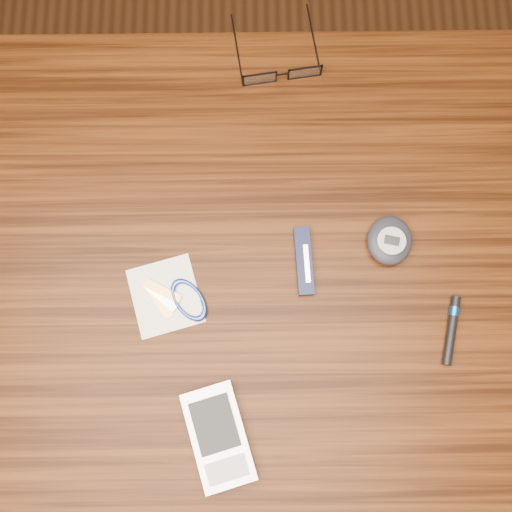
# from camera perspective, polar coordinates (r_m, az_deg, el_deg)

# --- Properties ---
(ground) EXTENTS (3.80, 3.80, 0.00)m
(ground) POSITION_cam_1_polar(r_m,az_deg,el_deg) (1.51, -1.57, -6.79)
(ground) COLOR #472814
(ground) RESTS_ON ground
(desk) EXTENTS (1.00, 0.70, 0.75)m
(desk) POSITION_cam_1_polar(r_m,az_deg,el_deg) (0.87, -2.71, -2.00)
(desk) COLOR #381A08
(desk) RESTS_ON ground
(eyeglasses) EXTENTS (0.13, 0.14, 0.03)m
(eyeglasses) POSITION_cam_1_polar(r_m,az_deg,el_deg) (0.86, 2.56, 17.94)
(eyeglasses) COLOR black
(eyeglasses) RESTS_ON desk
(pda_phone) EXTENTS (0.10, 0.14, 0.02)m
(pda_phone) POSITION_cam_1_polar(r_m,az_deg,el_deg) (0.75, -3.78, -17.55)
(pda_phone) COLOR #B1B1B5
(pda_phone) RESTS_ON desk
(pedometer) EXTENTS (0.07, 0.08, 0.03)m
(pedometer) POSITION_cam_1_polar(r_m,az_deg,el_deg) (0.78, 13.23, 1.53)
(pedometer) COLOR black
(pedometer) RESTS_ON desk
(notepad_keys) EXTENTS (0.12, 0.12, 0.01)m
(notepad_keys) POSITION_cam_1_polar(r_m,az_deg,el_deg) (0.76, -7.85, -4.19)
(notepad_keys) COLOR white
(notepad_keys) RESTS_ON desk
(pocket_knife) EXTENTS (0.03, 0.09, 0.01)m
(pocket_knife) POSITION_cam_1_polar(r_m,az_deg,el_deg) (0.77, 4.81, -0.50)
(pocket_knife) COLOR black
(pocket_knife) RESTS_ON desk
(black_blue_pen) EXTENTS (0.03, 0.09, 0.01)m
(black_blue_pen) POSITION_cam_1_polar(r_m,az_deg,el_deg) (0.79, 18.99, -6.82)
(black_blue_pen) COLOR black
(black_blue_pen) RESTS_ON desk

